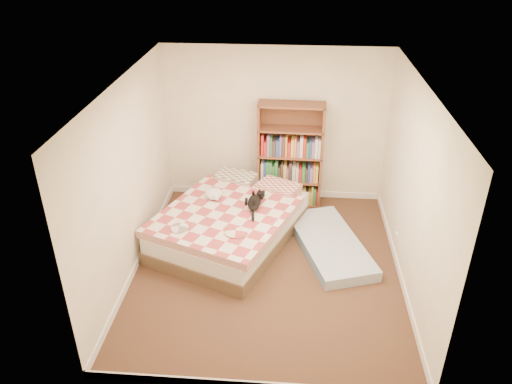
# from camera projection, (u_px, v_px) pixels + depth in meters

# --- Properties ---
(room) EXTENTS (3.51, 4.01, 2.51)m
(room) POSITION_uv_depth(u_px,v_px,m) (268.00, 189.00, 6.14)
(room) COLOR #482A1F
(room) RESTS_ON ground
(bed) EXTENTS (2.28, 2.65, 0.60)m
(bed) POSITION_uv_depth(u_px,v_px,m) (231.00, 222.00, 7.20)
(bed) COLOR brown
(bed) RESTS_ON room
(bookshelf) EXTENTS (1.03, 0.37, 1.70)m
(bookshelf) POSITION_uv_depth(u_px,v_px,m) (290.00, 168.00, 7.98)
(bookshelf) COLOR brown
(bookshelf) RESTS_ON room
(floor_mattress) EXTENTS (1.27, 1.88, 0.16)m
(floor_mattress) POSITION_uv_depth(u_px,v_px,m) (330.00, 244.00, 7.05)
(floor_mattress) COLOR #6889AE
(floor_mattress) RESTS_ON room
(black_cat) EXTENTS (0.32, 0.70, 0.16)m
(black_cat) POSITION_uv_depth(u_px,v_px,m) (255.00, 201.00, 7.06)
(black_cat) COLOR black
(black_cat) RESTS_ON bed
(white_dog) EXTENTS (0.32, 0.34, 0.13)m
(white_dog) POSITION_uv_depth(u_px,v_px,m) (214.00, 194.00, 7.24)
(white_dog) COLOR white
(white_dog) RESTS_ON bed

